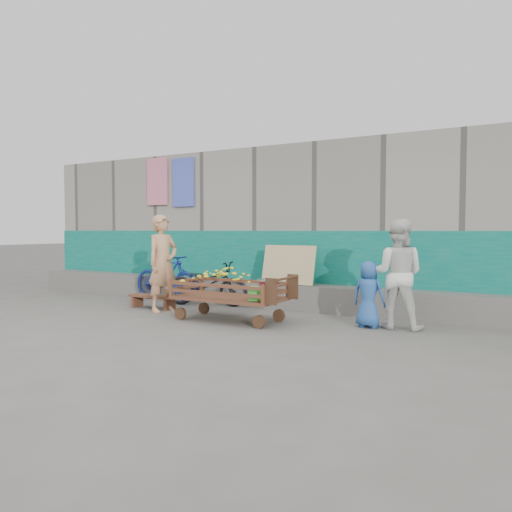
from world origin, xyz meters
The scene contains 9 objects.
ground centered at (0.00, 0.00, 0.00)m, with size 80.00×80.00×0.00m, color #595751.
building_wall centered at (0.00, 4.05, 1.47)m, with size 12.00×3.50×3.00m.
banana_cart centered at (-0.06, 0.80, 0.54)m, with size 1.87×0.85×0.80m.
bench centered at (-1.89, 1.14, 0.18)m, with size 0.96×0.29×0.24m.
vendor_man centered at (-1.51, 0.98, 0.84)m, with size 0.61×0.40×1.68m, color tan.
woman centered at (2.40, 1.48, 0.79)m, with size 0.77×0.60×1.58m, color white.
child centered at (2.02, 1.35, 0.49)m, with size 0.47×0.31×0.97m, color #2858A3.
bicycle_dark centered at (-1.23, 1.89, 0.41)m, with size 0.55×1.58×0.83m, color black.
bicycle_blue centered at (-2.34, 2.05, 0.47)m, with size 0.45×1.58×0.95m, color navy.
Camera 1 is at (4.19, -5.69, 1.42)m, focal length 35.00 mm.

